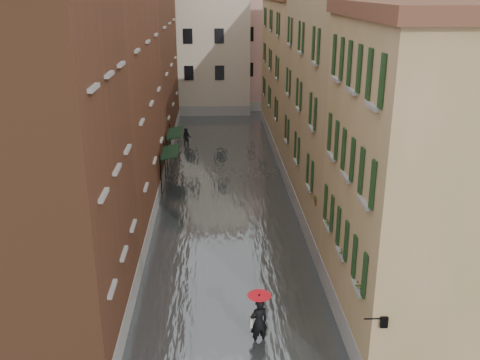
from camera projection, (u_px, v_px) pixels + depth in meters
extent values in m
plane|color=slate|center=(232.00, 301.00, 22.42)|extent=(120.00, 120.00, 0.00)
cube|color=#515759|center=(225.00, 189.00, 34.59)|extent=(10.00, 60.00, 0.20)
cube|color=brown|center=(26.00, 173.00, 18.00)|extent=(6.00, 8.00, 13.00)
cube|color=#57301B|center=(94.00, 110.00, 28.42)|extent=(6.00, 14.00, 12.50)
cube|color=brown|center=(132.00, 60.00, 42.25)|extent=(6.00, 16.00, 14.00)
cube|color=olive|center=(430.00, 187.00, 18.91)|extent=(6.00, 8.00, 11.50)
cube|color=#97825B|center=(354.00, 103.00, 28.99)|extent=(6.00, 14.00, 13.00)
cube|color=olive|center=(307.00, 74.00, 43.33)|extent=(6.00, 16.00, 11.50)
cube|color=#BAB093|center=(190.00, 47.00, 55.76)|extent=(12.00, 9.00, 13.00)
cube|color=#A97E76|center=(274.00, 49.00, 58.22)|extent=(10.00, 9.00, 12.00)
cube|color=#16321C|center=(170.00, 152.00, 33.92)|extent=(1.09, 2.93, 0.31)
cylinder|color=black|center=(161.00, 177.00, 32.91)|extent=(0.06, 0.06, 2.80)
cylinder|color=black|center=(165.00, 162.00, 35.67)|extent=(0.06, 0.06, 2.80)
cube|color=#16321C|center=(175.00, 133.00, 38.35)|extent=(1.09, 3.27, 0.31)
cylinder|color=black|center=(167.00, 155.00, 37.18)|extent=(0.06, 0.06, 2.80)
cylinder|color=black|center=(170.00, 142.00, 40.26)|extent=(0.06, 0.06, 2.80)
cylinder|color=black|center=(374.00, 319.00, 15.92)|extent=(0.60, 0.05, 0.05)
cube|color=black|center=(384.00, 321.00, 15.96)|extent=(0.22, 0.22, 0.35)
cube|color=beige|center=(384.00, 321.00, 15.96)|extent=(0.14, 0.14, 0.24)
cube|color=brown|center=(363.00, 290.00, 17.32)|extent=(0.22, 0.85, 0.18)
imported|color=#265926|center=(364.00, 279.00, 17.18)|extent=(0.59, 0.51, 0.66)
cube|color=brown|center=(346.00, 257.00, 19.48)|extent=(0.22, 0.85, 0.18)
imported|color=#265926|center=(347.00, 246.00, 19.34)|extent=(0.59, 0.51, 0.66)
cube|color=brown|center=(331.00, 226.00, 21.95)|extent=(0.22, 0.85, 0.18)
imported|color=#265926|center=(332.00, 217.00, 21.81)|extent=(0.59, 0.51, 0.66)
cube|color=brown|center=(319.00, 201.00, 24.52)|extent=(0.22, 0.85, 0.18)
imported|color=#265926|center=(319.00, 193.00, 24.38)|extent=(0.59, 0.51, 0.66)
imported|color=black|center=(259.00, 322.00, 19.41)|extent=(0.80, 0.66, 1.88)
cube|color=#BDBB9D|center=(251.00, 321.00, 19.44)|extent=(0.08, 0.30, 0.38)
cylinder|color=black|center=(259.00, 312.00, 19.27)|extent=(0.02, 0.02, 1.00)
cone|color=red|center=(259.00, 299.00, 19.07)|extent=(0.89, 0.89, 0.28)
imported|color=black|center=(187.00, 138.00, 43.77)|extent=(0.87, 0.75, 1.56)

